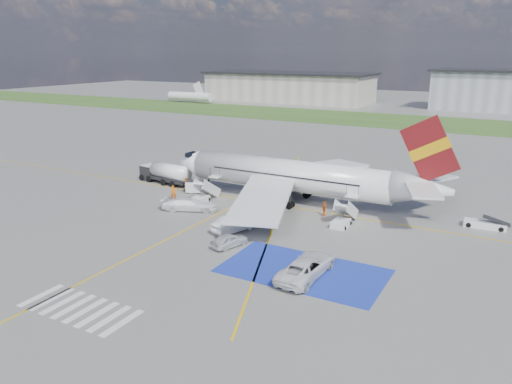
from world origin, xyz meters
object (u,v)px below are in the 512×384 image
car_silver_a (229,240)px  fuel_tanker (166,175)px  gpu_cart (194,187)px  van_white_a (307,264)px  van_white_b (190,203)px  airliner (300,177)px  car_silver_b (234,224)px  belt_loader (485,225)px

car_silver_a → fuel_tanker: bearing=-19.9°
fuel_tanker → gpu_cart: size_ratio=3.80×
van_white_a → van_white_b: size_ratio=1.18×
airliner → gpu_cart: airliner is taller
fuel_tanker → airliner: bearing=9.4°
fuel_tanker → car_silver_a: (20.62, -15.95, -0.57)m
van_white_a → car_silver_a: bearing=-13.1°
car_silver_b → van_white_b: 9.03m
airliner → car_silver_a: bearing=-90.0°
airliner → fuel_tanker: 20.75m
airliner → fuel_tanker: size_ratio=4.16×
fuel_tanker → van_white_a: 34.95m
fuel_tanker → gpu_cart: (6.46, -2.12, -0.48)m
fuel_tanker → car_silver_b: (18.84, -12.07, -0.39)m
gpu_cart → car_silver_a: bearing=-66.5°
gpu_cart → van_white_b: van_white_b is taller
belt_loader → van_white_b: (-31.31, -10.47, 0.64)m
airliner → car_silver_b: size_ratio=7.15×
belt_loader → car_silver_a: 27.72m
fuel_tanker → van_white_a: fuel_tanker is taller
car_silver_a → van_white_a: van_white_a is taller
gpu_cart → van_white_b: (4.07, -6.45, 0.22)m
fuel_tanker → van_white_a: bearing=-23.5°
gpu_cart → van_white_b: size_ratio=0.47×
car_silver_a → car_silver_b: (-1.77, 3.88, 0.19)m
fuel_tanker → belt_loader: fuel_tanker is taller
gpu_cart → fuel_tanker: bearing=139.7°
airliner → van_white_b: (-10.11, -9.02, -2.42)m
van_white_b → car_silver_a: bearing=-149.2°
car_silver_a → van_white_b: bearing=-18.4°
gpu_cart → van_white_b: bearing=-79.9°
airliner → car_silver_a: size_ratio=9.47×
car_silver_b → belt_loader: bearing=-130.8°
fuel_tanker → gpu_cart: bearing=-10.0°
car_silver_b → van_white_b: size_ratio=1.03×
van_white_a → van_white_b: van_white_a is taller
van_white_b → belt_loader: bearing=-94.6°
van_white_a → car_silver_b: bearing=-28.4°
airliner → fuel_tanker: bearing=-178.8°
van_white_a → airliner: bearing=-62.6°
belt_loader → van_white_b: size_ratio=0.93×
gpu_cart → belt_loader: size_ratio=0.50×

